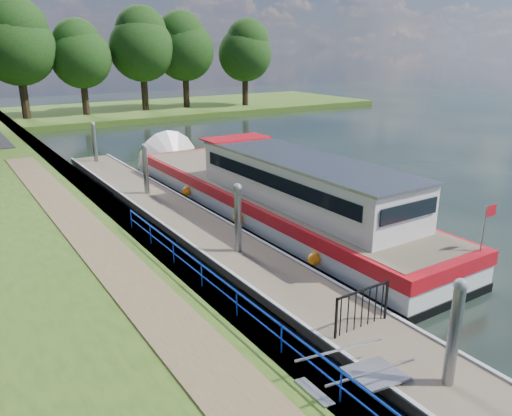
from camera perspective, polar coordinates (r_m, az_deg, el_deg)
ground at (r=12.93m, az=18.94°, el=-18.66°), size 160.00×160.00×0.00m
bank_edge at (r=23.01m, az=-15.97°, el=-0.80°), size 1.10×90.00×0.78m
far_bank at (r=62.00m, az=-13.56°, el=10.77°), size 60.00×18.00×0.60m
footpath at (r=16.10m, az=-14.76°, el=-7.31°), size 1.60×40.00×0.05m
blue_fence at (r=12.42m, az=0.18°, el=-11.96°), size 0.04×18.04×0.72m
pontoon at (r=22.13m, az=-8.06°, el=-1.57°), size 2.50×30.00×0.56m
mooring_piles at (r=21.79m, az=-8.19°, el=1.15°), size 0.30×27.30×3.55m
gangway at (r=11.66m, az=11.24°, el=-18.62°), size 2.58×1.00×0.92m
gate_panel at (r=13.51m, az=12.08°, el=-10.56°), size 1.85×0.05×1.15m
barge at (r=23.00m, az=0.63°, el=1.73°), size 4.36×21.15×4.78m
horizon_trees at (r=55.15m, az=-26.87°, el=16.57°), size 54.38×10.03×12.87m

